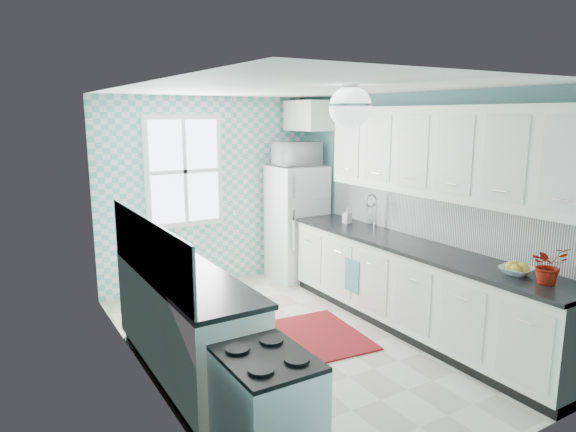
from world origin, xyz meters
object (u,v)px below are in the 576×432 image
microwave (297,154)px  fridge (297,223)px  stove (267,414)px  potted_plant (549,265)px  fruit_bowl (517,271)px  sink (363,230)px  ceiling_light (350,107)px

microwave → fridge: bearing=57.3°
stove → microwave: microwave is taller
fridge → potted_plant: size_ratio=5.11×
fruit_bowl → potted_plant: (0.00, -0.27, 0.12)m
fridge → microwave: (0.00, 0.00, 0.95)m
fridge → stove: 4.08m
sink → fridge: bearing=91.9°
stove → fruit_bowl: fruit_bowl is taller
fridge → potted_plant: 3.64m
ceiling_light → fruit_bowl: bearing=-33.0°
potted_plant → microwave: (-0.09, 3.63, 0.65)m
fruit_bowl → stove: bearing=179.7°
fruit_bowl → microwave: (-0.09, 3.35, 0.77)m
ceiling_light → fridge: bearing=66.7°
fridge → sink: (0.09, -1.33, 0.14)m
stove → sink: bearing=39.6°
stove → potted_plant: size_ratio=2.56×
stove → microwave: 4.27m
potted_plant → fruit_bowl: bearing=90.0°
ceiling_light → potted_plant: (1.20, -1.05, -1.23)m
fridge → sink: fridge is taller
sink → fruit_bowl: 2.03m
fridge → microwave: bearing=57.9°
fruit_bowl → potted_plant: bearing=-90.0°
fridge → sink: size_ratio=2.97×
potted_plant → fridge: bearing=91.4°
sink → potted_plant: (-0.00, -2.30, 0.16)m
stove → sink: 3.18m
fridge → microwave: microwave is taller
sink → ceiling_light: bearing=-136.1°
sink → microwave: size_ratio=0.91×
ceiling_light → sink: ceiling_light is taller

